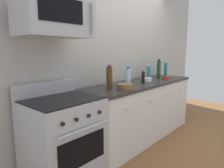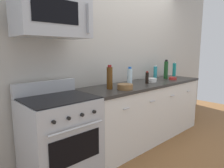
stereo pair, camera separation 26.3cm
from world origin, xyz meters
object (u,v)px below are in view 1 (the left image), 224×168
object	(u,v)px
bottle_wine_amber	(109,78)
bottle_soy_sauce_dark	(143,77)
bowl_wooden_salad	(125,86)
bowl_red_small	(166,77)
bottle_dish_soap	(149,72)
bottle_sparkling_teal	(166,69)
bottle_vinegar_white	(108,78)
bottle_water_clear	(128,77)
bowl_white_ceramic	(147,79)
bottle_wine_green	(159,69)
range_oven	(63,139)
microwave	(55,17)

from	to	relation	value
bottle_wine_amber	bottle_soy_sauce_dark	xyz separation A→B (m)	(0.72, -0.06, -0.06)
bowl_wooden_salad	bowl_red_small	distance (m)	1.26
bottle_dish_soap	bottle_sparkling_teal	distance (m)	0.48
bottle_vinegar_white	bottle_water_clear	distance (m)	0.28
bowl_white_ceramic	bottle_wine_green	bearing A→B (deg)	6.77
range_oven	bottle_dish_soap	distance (m)	2.10
range_oven	bottle_wine_amber	bearing A→B (deg)	-1.05
bottle_soy_sauce_dark	bowl_white_ceramic	xyz separation A→B (m)	(0.19, 0.05, -0.06)
range_oven	bottle_soy_sauce_dark	size ratio (longest dim) A/B	5.66
range_oven	microwave	world-z (taller)	microwave
bottle_dish_soap	microwave	bearing A→B (deg)	-176.53
range_oven	bottle_soy_sauce_dark	world-z (taller)	bottle_soy_sauce_dark
bottle_sparkling_teal	bowl_white_ceramic	xyz separation A→B (m)	(-0.83, -0.09, -0.11)
bowl_wooden_salad	bowl_red_small	size ratio (longest dim) A/B	1.55
microwave	bowl_red_small	distance (m)	2.28
bowl_wooden_salad	bowl_white_ceramic	world-z (taller)	bowl_wooden_salad
bottle_wine_green	bottle_water_clear	distance (m)	1.11
bottle_soy_sauce_dark	bowl_white_ceramic	world-z (taller)	bottle_soy_sauce_dark
microwave	bowl_wooden_salad	world-z (taller)	microwave
bottle_wine_amber	bottle_sparkling_teal	xyz separation A→B (m)	(1.75, 0.08, -0.01)
range_oven	microwave	xyz separation A→B (m)	(0.00, 0.04, 1.28)
bottle_dish_soap	bottle_sparkling_teal	world-z (taller)	bottle_sparkling_teal
bottle_sparkling_teal	bowl_wooden_salad	world-z (taller)	bottle_sparkling_teal
bottle_vinegar_white	bottle_wine_green	world-z (taller)	bottle_wine_green
bottle_dish_soap	bottle_wine_green	bearing A→B (deg)	-42.18
microwave	bottle_wine_amber	bearing A→B (deg)	-4.52
bottle_wine_amber	bottle_vinegar_white	world-z (taller)	bottle_wine_amber
range_oven	bowl_white_ceramic	world-z (taller)	range_oven
bottle_vinegar_white	bottle_wine_amber	bearing A→B (deg)	-130.65
bottle_vinegar_white	bottle_wine_green	distance (m)	1.30
bottle_wine_amber	bowl_wooden_salad	bearing A→B (deg)	-50.47
microwave	bowl_red_small	world-z (taller)	microwave
bottle_water_clear	bowl_red_small	world-z (taller)	bottle_water_clear
range_oven	bottle_vinegar_white	distance (m)	1.04
microwave	bottle_water_clear	distance (m)	1.27
bottle_dish_soap	bottle_water_clear	xyz separation A→B (m)	(-0.96, -0.25, 0.02)
bottle_wine_amber	bottle_water_clear	world-z (taller)	bottle_wine_amber
range_oven	bottle_sparkling_teal	size ratio (longest dim) A/B	3.70
bottle_vinegar_white	bowl_white_ceramic	xyz separation A→B (m)	(0.80, -0.14, -0.10)
bottle_wine_amber	bottle_sparkling_teal	bearing A→B (deg)	2.62
bottle_wine_amber	bowl_red_small	size ratio (longest dim) A/B	2.41
bottle_dish_soap	bottle_vinegar_white	size ratio (longest dim) A/B	0.89
bottle_soy_sauce_dark	bottle_water_clear	bearing A→B (deg)	-178.12
bottle_soy_sauce_dark	bottle_sparkling_teal	xyz separation A→B (m)	(1.02, 0.13, 0.05)
bowl_wooden_salad	bowl_red_small	bearing A→B (deg)	2.44
bowl_wooden_salad	bottle_vinegar_white	bearing A→B (deg)	92.57
bowl_white_ceramic	bottle_wine_amber	bearing A→B (deg)	179.56
bottle_soy_sauce_dark	bowl_white_ceramic	bearing A→B (deg)	14.27
microwave	bowl_white_ceramic	bearing A→B (deg)	-2.26
bottle_soy_sauce_dark	bowl_wooden_salad	bearing A→B (deg)	-170.31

